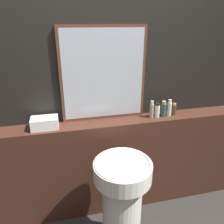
% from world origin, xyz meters
% --- Properties ---
extents(wall_back, '(8.00, 0.06, 2.50)m').
position_xyz_m(wall_back, '(0.00, 1.45, 1.25)').
color(wall_back, black).
rests_on(wall_back, ground_plane).
extents(vanity_counter, '(2.94, 0.22, 1.00)m').
position_xyz_m(vanity_counter, '(0.00, 1.31, 0.50)').
color(vanity_counter, '#422319').
rests_on(vanity_counter, ground_plane).
extents(pedestal_sink, '(0.46, 0.46, 0.87)m').
position_xyz_m(pedestal_sink, '(-0.02, 0.84, 0.50)').
color(pedestal_sink, white).
rests_on(pedestal_sink, ground_plane).
extents(mirror, '(0.77, 0.03, 0.84)m').
position_xyz_m(mirror, '(-0.05, 1.40, 1.42)').
color(mirror, '#563323').
rests_on(mirror, vanity_counter).
extents(towel_stack, '(0.23, 0.14, 0.10)m').
position_xyz_m(towel_stack, '(-0.60, 1.31, 1.05)').
color(towel_stack, white).
rests_on(towel_stack, vanity_counter).
extents(shampoo_bottle, '(0.04, 0.04, 0.17)m').
position_xyz_m(shampoo_bottle, '(0.39, 1.31, 1.08)').
color(shampoo_bottle, gray).
rests_on(shampoo_bottle, vanity_counter).
extents(conditioner_bottle, '(0.05, 0.05, 0.14)m').
position_xyz_m(conditioner_bottle, '(0.45, 1.31, 1.06)').
color(conditioner_bottle, white).
rests_on(conditioner_bottle, vanity_counter).
extents(lotion_bottle, '(0.05, 0.05, 0.16)m').
position_xyz_m(lotion_bottle, '(0.51, 1.31, 1.07)').
color(lotion_bottle, '#2D4C3D').
rests_on(lotion_bottle, vanity_counter).
extents(body_wash_bottle, '(0.04, 0.04, 0.16)m').
position_xyz_m(body_wash_bottle, '(0.57, 1.31, 1.07)').
color(body_wash_bottle, white).
rests_on(body_wash_bottle, vanity_counter).
extents(hand_soap_bottle, '(0.04, 0.04, 0.12)m').
position_xyz_m(hand_soap_bottle, '(0.63, 1.31, 1.06)').
color(hand_soap_bottle, '#4C3823').
rests_on(hand_soap_bottle, vanity_counter).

